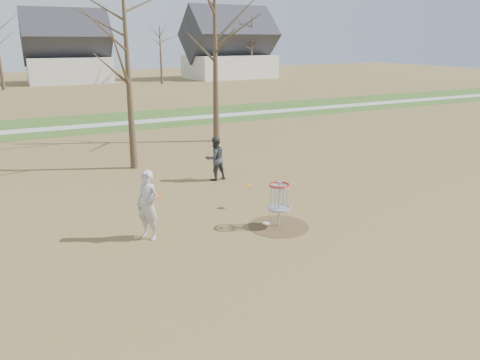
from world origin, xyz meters
The scene contains 11 objects.
ground centered at (0.00, 0.00, 0.00)m, with size 160.00×160.00×0.00m, color brown.
green_band centered at (0.00, 21.00, 0.01)m, with size 160.00×8.00×0.01m, color #2D5119.
footpath centered at (0.00, 20.00, 0.01)m, with size 160.00×1.50×0.01m, color #9E9E99.
dirt_circle centered at (0.00, 0.00, 0.01)m, with size 1.80×1.80×0.01m, color #47331E.
player_standing centered at (-3.63, 0.93, 0.97)m, with size 0.71×0.46×1.94m, color #B2B2B2.
player_throwing centered at (0.37, 5.27, 0.86)m, with size 0.84×0.65×1.72m, color #36373B.
disc_grounded centered at (-0.23, 0.32, 0.02)m, with size 0.22×0.22×0.02m, color white.
discs_in_play centered at (-1.60, 1.31, 0.98)m, with size 3.63×1.33×0.52m.
disc_golf_basket centered at (0.00, 0.00, 0.91)m, with size 0.64×0.64×1.35m.
bare_trees centered at (1.78, 35.79, 5.35)m, with size 52.62×44.98×9.00m.
houses_row centered at (4.32, 52.56, 3.52)m, with size 56.51×10.01×7.26m.
Camera 1 is at (-6.92, -10.87, 5.27)m, focal length 35.00 mm.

